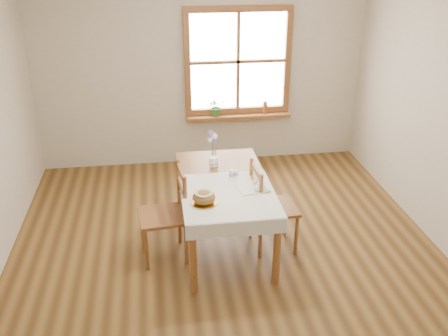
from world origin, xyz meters
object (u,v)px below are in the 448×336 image
Objects in this scene: dining_table at (224,189)px; chair_right at (274,206)px; chair_left at (162,214)px; flower_vase at (214,162)px; bread_plate at (204,203)px.

chair_right reaches higher than dining_table.
chair_left is 9.68× the size of flower_vase.
chair_left is (-0.64, -0.13, -0.17)m from dining_table.
bread_plate is 0.83m from flower_vase.
chair_left reaches higher than dining_table.
chair_right is (1.15, 0.02, -0.01)m from chair_left.
chair_left is at bearing -168.30° from dining_table.
bread_plate is at bearing -103.34° from flower_vase.
bread_plate is (0.39, -0.31, 0.28)m from chair_left.
bread_plate is 2.48× the size of flower_vase.
flower_vase reaches higher than bread_plate.
dining_table is 6.36× the size of bread_plate.
chair_left is 0.57m from bread_plate.
chair_right is at bearing -39.99° from flower_vase.
chair_right is 3.81× the size of bread_plate.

